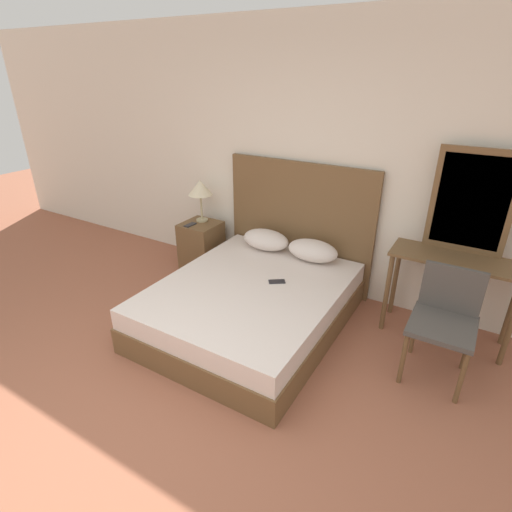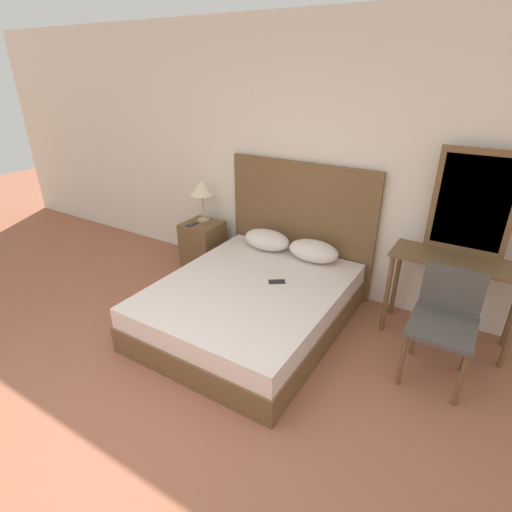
% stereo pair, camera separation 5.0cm
% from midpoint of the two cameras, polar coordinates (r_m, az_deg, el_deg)
% --- Properties ---
extents(ground_plane, '(16.00, 16.00, 0.00)m').
position_cam_midpoint_polar(ground_plane, '(2.90, -20.50, -26.97)').
color(ground_plane, '#9E5B42').
extents(wall_back, '(10.00, 0.06, 2.70)m').
position_cam_midpoint_polar(wall_back, '(4.16, 7.69, 13.10)').
color(wall_back, silver).
rests_on(wall_back, ground_plane).
extents(bed, '(1.57, 1.93, 0.43)m').
position_cam_midpoint_polar(bed, '(3.75, -1.15, -7.01)').
color(bed, brown).
rests_on(bed, ground_plane).
extents(headboard, '(1.64, 0.05, 1.36)m').
position_cam_midpoint_polar(headboard, '(4.32, 5.78, 4.38)').
color(headboard, brown).
rests_on(headboard, ground_plane).
extents(pillow_left, '(0.52, 0.31, 0.21)m').
position_cam_midpoint_polar(pillow_left, '(4.30, 1.09, 2.34)').
color(pillow_left, silver).
rests_on(pillow_left, bed).
extents(pillow_right, '(0.52, 0.31, 0.21)m').
position_cam_midpoint_polar(pillow_right, '(4.08, 7.74, 0.77)').
color(pillow_right, silver).
rests_on(pillow_right, bed).
extents(phone_on_bed, '(0.16, 0.14, 0.01)m').
position_cam_midpoint_polar(phone_on_bed, '(3.68, 2.61, -3.67)').
color(phone_on_bed, '#232328').
rests_on(phone_on_bed, bed).
extents(nightstand, '(0.41, 0.42, 0.57)m').
position_cam_midpoint_polar(nightstand, '(4.81, -8.07, 1.45)').
color(nightstand, brown).
rests_on(nightstand, ground_plane).
extents(table_lamp, '(0.28, 0.28, 0.49)m').
position_cam_midpoint_polar(table_lamp, '(4.67, -8.29, 9.49)').
color(table_lamp, tan).
rests_on(table_lamp, nightstand).
extents(phone_on_nightstand, '(0.08, 0.15, 0.01)m').
position_cam_midpoint_polar(phone_on_nightstand, '(4.67, -9.69, 4.43)').
color(phone_on_nightstand, '#232328').
rests_on(phone_on_nightstand, nightstand).
extents(vanity_desk, '(1.05, 0.40, 0.79)m').
position_cam_midpoint_polar(vanity_desk, '(3.77, 26.05, -2.35)').
color(vanity_desk, brown).
rests_on(vanity_desk, ground_plane).
extents(vanity_mirror, '(0.63, 0.03, 0.87)m').
position_cam_midpoint_polar(vanity_mirror, '(3.72, 28.10, 6.83)').
color(vanity_mirror, brown).
rests_on(vanity_mirror, vanity_desk).
extents(chair, '(0.46, 0.48, 0.87)m').
position_cam_midpoint_polar(chair, '(3.37, 25.02, -7.72)').
color(chair, '#4C4742').
rests_on(chair, ground_plane).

